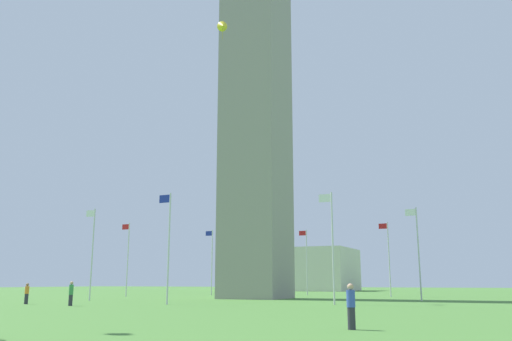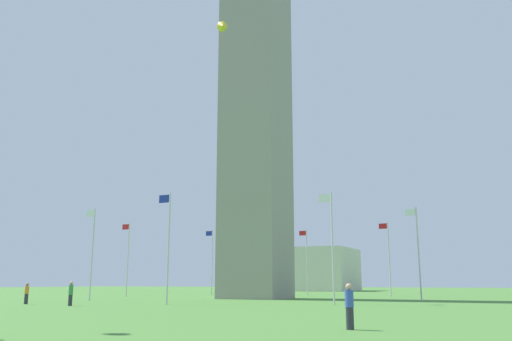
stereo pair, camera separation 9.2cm
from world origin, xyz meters
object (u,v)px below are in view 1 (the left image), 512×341
Objects in this scene: flagpole_nw at (212,259)px; kite_yellow_delta at (223,26)px; person_blue_shirt at (351,307)px; flagpole_sw at (388,256)px; person_orange_shirt at (27,294)px; obelisk_monument at (256,42)px; flagpole_s at (418,249)px; flagpole_ne at (92,250)px; person_green_shirt at (71,294)px; distant_building at (290,270)px; flagpole_e at (168,243)px; flagpole_n at (127,256)px; flagpole_se at (332,242)px; flagpole_w at (306,259)px.

kite_yellow_delta reaches higher than flagpole_nw.
flagpole_nw is 54.74m from person_blue_shirt.
flagpole_sw is 5.36× the size of person_orange_shirt.
obelisk_monument reaches higher than flagpole_s.
obelisk_monument reaches higher than flagpole_ne.
obelisk_monument is 36.33m from person_green_shirt.
distant_building is (3.69, -40.83, -0.59)m from flagpole_nw.
flagpole_e and flagpole_s have the same top height.
flagpole_n is at bearing 28.67° from person_green_shirt.
flagpole_e is 71.60m from distant_building.
flagpole_s is at bearing -157.50° from flagpole_ne.
flagpole_se is at bearing 157.50° from flagpole_n.
flagpole_n is 1.00× the size of flagpole_nw.
flagpole_e is at bearing 22.50° from flagpole_se.
person_blue_shirt is (-29.41, 12.26, 0.01)m from person_orange_shirt.
flagpole_nw is 41.00m from distant_building.
flagpole_nw reaches higher than person_blue_shirt.
flagpole_nw is at bearing -0.00° from flagpole_sw.
flagpole_sw is at bearing 180.00° from flagpole_nw.
person_blue_shirt is 0.06× the size of distant_building.
distant_building is at bearing -55.81° from flagpole_sw.
obelisk_monument is 60.65m from distant_building.
flagpole_nw is 33.11m from person_orange_shirt.
flagpole_ne is 37.48m from person_blue_shirt.
flagpole_nw is (-4.98, -12.02, 0.00)m from flagpole_n.
flagpole_se reaches higher than person_green_shirt.
flagpole_sw is 32.85m from kite_yellow_delta.
kite_yellow_delta is (11.56, -2.85, 22.27)m from flagpole_se.
flagpole_e is at bearing 43.54° from person_blue_shirt.
flagpole_w is 34.37m from kite_yellow_delta.
flagpole_ne is 64.98m from distant_building.
distant_building reaches higher than person_orange_shirt.
flagpole_e is at bearing 67.50° from flagpole_sw.
flagpole_e is 4.22× the size of kite_yellow_delta.
flagpole_n is 25.13m from person_green_shirt.
flagpole_s is 31.42m from flagpole_nw.
person_orange_shirt is at bearing 98.65° from flagpole_ne.
flagpole_se is 22.46m from person_blue_shirt.
person_orange_shirt is at bearing 61.56° from person_blue_shirt.
flagpole_ne reaches higher than person_green_shirt.
flagpole_e is at bearing -46.84° from person_green_shirt.
flagpole_n reaches higher than person_orange_shirt.
flagpole_w is at bearing 44.69° from person_orange_shirt.
flagpole_ne is 1.00× the size of flagpole_nw.
person_green_shirt is at bearing 118.43° from flagpole_n.
obelisk_monument is 35.87× the size of person_orange_shirt.
flagpole_e reaches higher than distant_building.
flagpole_w and flagpole_nw have the same top height.
distant_building is (15.71, -69.85, -0.59)m from flagpole_e.
flagpole_ne and flagpole_s have the same top height.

